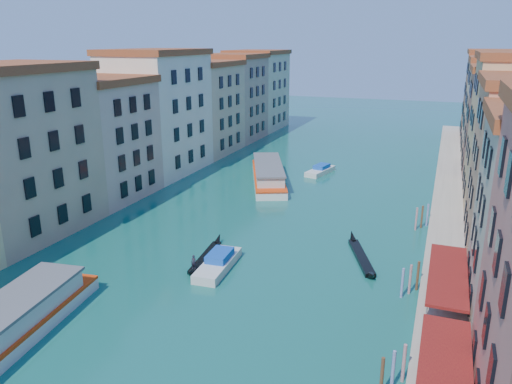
% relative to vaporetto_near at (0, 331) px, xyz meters
% --- Properties ---
extents(left_bank_palazzos, '(12.80, 128.40, 21.00)m').
position_rel_vaporetto_near_xyz_m(left_bank_palazzos, '(-16.82, 44.38, 8.34)').
color(left_bank_palazzos, tan).
rests_on(left_bank_palazzos, ground).
extents(quay, '(4.00, 140.00, 1.00)m').
position_rel_vaporetto_near_xyz_m(quay, '(31.18, 44.70, -0.86)').
color(quay, '#A79A86').
rests_on(quay, ground).
extents(mooring_poles_right, '(1.44, 54.24, 3.20)m').
position_rel_vaporetto_near_xyz_m(mooring_poles_right, '(28.28, 8.50, -0.06)').
color(mooring_poles_right, '#56341D').
rests_on(mooring_poles_right, ground).
extents(vaporetto_near, '(7.41, 20.80, 3.03)m').
position_rel_vaporetto_near_xyz_m(vaporetto_near, '(0.00, 0.00, 0.00)').
color(vaporetto_near, silver).
rests_on(vaporetto_near, ground).
extents(vaporetto_far, '(12.26, 20.82, 3.06)m').
position_rel_vaporetto_near_xyz_m(vaporetto_far, '(3.41, 50.86, 0.02)').
color(vaporetto_far, white).
rests_on(vaporetto_far, ground).
extents(gondola_fore, '(2.03, 10.50, 2.09)m').
position_rel_vaporetto_near_xyz_m(gondola_fore, '(7.34, 19.83, -1.01)').
color(gondola_fore, black).
rests_on(gondola_fore, ground).
extents(gondola_far, '(5.11, 11.16, 1.65)m').
position_rel_vaporetto_near_xyz_m(gondola_far, '(22.81, 25.97, -1.03)').
color(gondola_far, black).
rests_on(gondola_far, ground).
extents(motorboat_mid, '(3.04, 8.08, 1.64)m').
position_rel_vaporetto_near_xyz_m(motorboat_mid, '(9.61, 18.25, -0.72)').
color(motorboat_mid, silver).
rests_on(motorboat_mid, ground).
extents(motorboat_far, '(3.95, 7.73, 1.53)m').
position_rel_vaporetto_near_xyz_m(motorboat_far, '(10.19, 59.16, -0.77)').
color(motorboat_far, silver).
rests_on(motorboat_far, ground).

